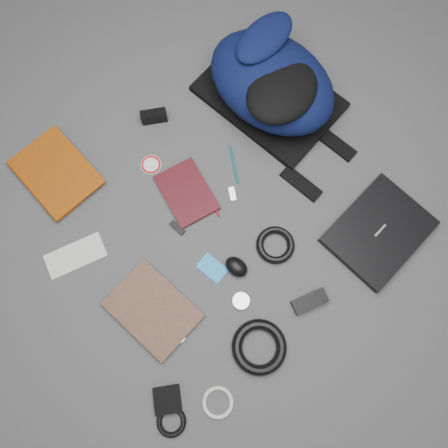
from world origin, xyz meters
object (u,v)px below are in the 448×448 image
laptop (379,231)px  textbook_red (31,193)px  pouch (167,400)px  comic_book (131,334)px  compact_camera (154,116)px  power_brick (309,301)px  dvd_case (187,193)px  mouse (236,267)px  backpack (272,82)px

laptop → textbook_red: (-0.91, 0.75, -0.00)m
laptop → pouch: 0.86m
comic_book → compact_camera: compact_camera is taller
laptop → compact_camera: bearing=105.6°
comic_book → power_brick: power_brick is taller
comic_book → dvd_case: (0.39, 0.30, -0.00)m
pouch → comic_book: bearing=89.0°
mouse → textbook_red: bearing=108.8°
backpack → comic_book: 0.95m
backpack → pouch: (-0.84, -0.68, -0.10)m
pouch → laptop: bearing=4.3°
backpack → mouse: bearing=-150.0°
backpack → textbook_red: bearing=155.3°
textbook_red → power_brick: (0.58, -0.81, -0.00)m
backpack → compact_camera: (-0.39, 0.15, -0.08)m
compact_camera → dvd_case: bearing=-76.6°
mouse → comic_book: bearing=161.0°
backpack → comic_book: (-0.84, -0.45, -0.10)m
backpack → mouse: size_ratio=6.55×
mouse → power_brick: mouse is taller
backpack → power_brick: backpack is taller
backpack → power_brick: 0.75m
power_brick → backpack: bearing=75.1°
mouse → power_brick: bearing=-76.4°
laptop → pouch: laptop is taller
comic_book → mouse: mouse is taller
textbook_red → pouch: 0.82m
textbook_red → pouch: bearing=-96.3°
mouse → power_brick: size_ratio=0.71×
comic_book → dvd_case: comic_book is taller
textbook_red → compact_camera: size_ratio=3.16×
laptop → dvd_case: bearing=122.2°
power_brick → laptop: bearing=20.1°
textbook_red → compact_camera: (0.50, 0.01, 0.01)m
backpack → pouch: backpack is taller
compact_camera → power_brick: 0.83m
dvd_case → compact_camera: compact_camera is taller
dvd_case → mouse: bearing=-86.2°
backpack → compact_camera: bearing=142.8°
pouch → power_brick: bearing=0.5°
power_brick → mouse: bearing=131.3°
compact_camera → power_brick: (0.08, -0.83, -0.01)m
dvd_case → backpack: bearing=22.1°
textbook_red → dvd_case: 0.53m
laptop → dvd_case: (-0.46, 0.47, -0.01)m
laptop → power_brick: 0.33m
laptop → power_brick: bearing=178.0°
backpack → compact_camera: size_ratio=5.77×
mouse → pouch: 0.46m
laptop → comic_book: 0.87m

